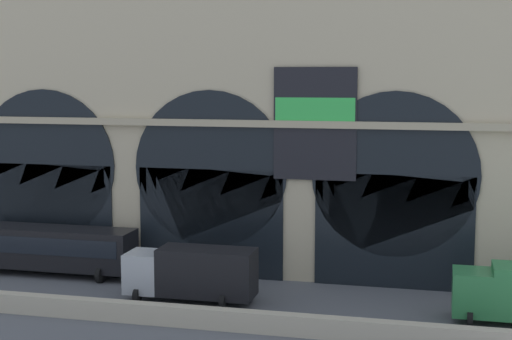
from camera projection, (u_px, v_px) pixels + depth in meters
ground_plane at (186, 298)px, 43.80m from camera, size 200.00×200.00×0.00m
quay_parapet_wall at (155, 314)px, 39.09m from camera, size 90.00×0.70×1.06m
station_building at (222, 106)px, 49.92m from camera, size 48.60×5.91×22.35m
bus_midwest at (52, 248)px, 48.67m from camera, size 11.00×3.25×3.10m
box_truck_center at (192, 272)px, 42.88m from camera, size 7.50×2.91×3.12m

